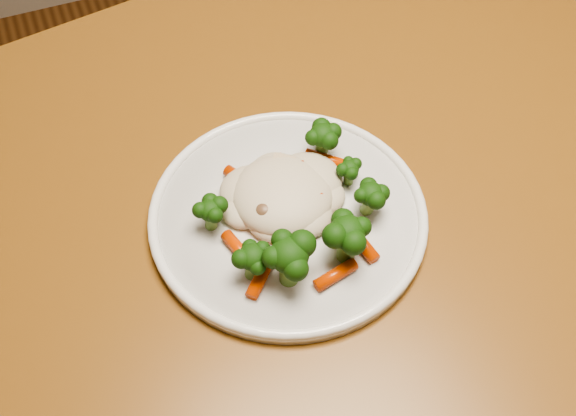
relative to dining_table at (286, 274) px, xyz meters
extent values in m
plane|color=brown|center=(0.32, -0.03, -0.65)|extent=(3.00, 3.00, 0.00)
cube|color=brown|center=(0.00, 0.00, 0.08)|extent=(1.31, 0.99, 0.04)
cube|color=brown|center=(0.47, 0.43, -0.30)|extent=(0.07, 0.07, 0.71)
cylinder|color=white|center=(0.00, 0.00, 0.11)|extent=(0.27, 0.27, 0.01)
ellipsoid|color=beige|center=(0.00, 0.01, 0.13)|extent=(0.12, 0.10, 0.04)
ellipsoid|color=black|center=(-0.05, -0.05, 0.13)|extent=(0.04, 0.04, 0.04)
ellipsoid|color=black|center=(-0.02, -0.07, 0.14)|extent=(0.06, 0.06, 0.05)
ellipsoid|color=black|center=(0.03, -0.07, 0.14)|extent=(0.05, 0.05, 0.05)
ellipsoid|color=black|center=(0.07, -0.03, 0.13)|extent=(0.04, 0.04, 0.04)
ellipsoid|color=black|center=(0.07, 0.01, 0.12)|extent=(0.03, 0.03, 0.03)
ellipsoid|color=black|center=(0.06, 0.06, 0.13)|extent=(0.04, 0.04, 0.04)
ellipsoid|color=black|center=(-0.07, 0.01, 0.13)|extent=(0.04, 0.04, 0.03)
cylinder|color=#D84005|center=(-0.03, 0.05, 0.12)|extent=(0.03, 0.05, 0.01)
cylinder|color=#D84005|center=(0.01, 0.05, 0.12)|extent=(0.03, 0.04, 0.01)
cylinder|color=#D84005|center=(0.06, 0.04, 0.12)|extent=(0.04, 0.04, 0.01)
cylinder|color=#D84005|center=(-0.06, -0.03, 0.12)|extent=(0.02, 0.04, 0.01)
cylinder|color=#D84005|center=(-0.05, -0.06, 0.12)|extent=(0.04, 0.05, 0.01)
cylinder|color=#D84005|center=(0.01, -0.09, 0.12)|extent=(0.04, 0.02, 0.01)
cylinder|color=#D84005|center=(0.05, -0.06, 0.12)|extent=(0.02, 0.04, 0.01)
cylinder|color=#D84005|center=(0.03, 0.01, 0.13)|extent=(0.01, 0.05, 0.01)
ellipsoid|color=brown|center=(0.01, 0.01, 0.13)|extent=(0.02, 0.02, 0.02)
ellipsoid|color=brown|center=(0.02, 0.00, 0.13)|extent=(0.02, 0.02, 0.02)
ellipsoid|color=brown|center=(-0.02, 0.00, 0.13)|extent=(0.02, 0.02, 0.01)
cube|color=tan|center=(0.00, 0.04, 0.13)|extent=(0.02, 0.02, 0.01)
cube|color=tan|center=(0.01, 0.04, 0.13)|extent=(0.03, 0.03, 0.01)
camera|label=1|loc=(-0.15, -0.39, 0.67)|focal=45.00mm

